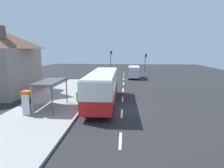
# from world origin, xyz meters

# --- Properties ---
(ground_plane) EXTENTS (56.00, 92.00, 0.04)m
(ground_plane) POSITION_xyz_m (0.00, 14.00, -0.02)
(ground_plane) COLOR #262628
(sidewalk_platform) EXTENTS (6.20, 30.00, 0.18)m
(sidewalk_platform) POSITION_xyz_m (-6.40, 2.00, 0.09)
(sidewalk_platform) COLOR #999993
(sidewalk_platform) RESTS_ON ground
(lane_stripe_seg_0) EXTENTS (0.16, 2.20, 0.01)m
(lane_stripe_seg_0) POSITION_xyz_m (0.25, -6.00, 0.01)
(lane_stripe_seg_0) COLOR silver
(lane_stripe_seg_0) RESTS_ON ground
(lane_stripe_seg_1) EXTENTS (0.16, 2.20, 0.01)m
(lane_stripe_seg_1) POSITION_xyz_m (0.25, -1.00, 0.01)
(lane_stripe_seg_1) COLOR silver
(lane_stripe_seg_1) RESTS_ON ground
(lane_stripe_seg_2) EXTENTS (0.16, 2.20, 0.01)m
(lane_stripe_seg_2) POSITION_xyz_m (0.25, 4.00, 0.01)
(lane_stripe_seg_2) COLOR silver
(lane_stripe_seg_2) RESTS_ON ground
(lane_stripe_seg_3) EXTENTS (0.16, 2.20, 0.01)m
(lane_stripe_seg_3) POSITION_xyz_m (0.25, 9.00, 0.01)
(lane_stripe_seg_3) COLOR silver
(lane_stripe_seg_3) RESTS_ON ground
(lane_stripe_seg_4) EXTENTS (0.16, 2.20, 0.01)m
(lane_stripe_seg_4) POSITION_xyz_m (0.25, 14.00, 0.01)
(lane_stripe_seg_4) COLOR silver
(lane_stripe_seg_4) RESTS_ON ground
(lane_stripe_seg_5) EXTENTS (0.16, 2.20, 0.01)m
(lane_stripe_seg_5) POSITION_xyz_m (0.25, 19.00, 0.01)
(lane_stripe_seg_5) COLOR silver
(lane_stripe_seg_5) RESTS_ON ground
(lane_stripe_seg_6) EXTENTS (0.16, 2.20, 0.01)m
(lane_stripe_seg_6) POSITION_xyz_m (0.25, 24.00, 0.01)
(lane_stripe_seg_6) COLOR silver
(lane_stripe_seg_6) RESTS_ON ground
(lane_stripe_seg_7) EXTENTS (0.16, 2.20, 0.01)m
(lane_stripe_seg_7) POSITION_xyz_m (0.25, 29.00, 0.01)
(lane_stripe_seg_7) COLOR silver
(lane_stripe_seg_7) RESTS_ON ground
(bus) EXTENTS (2.62, 11.03, 3.21)m
(bus) POSITION_xyz_m (-1.71, 2.04, 1.84)
(bus) COLOR red
(bus) RESTS_ON ground
(white_van) EXTENTS (2.20, 5.27, 2.30)m
(white_van) POSITION_xyz_m (2.20, 20.43, 1.34)
(white_van) COLOR silver
(white_van) RESTS_ON ground
(sedan_near) EXTENTS (2.00, 4.48, 1.52)m
(sedan_near) POSITION_xyz_m (2.30, 35.14, 0.79)
(sedan_near) COLOR #195933
(sedan_near) RESTS_ON ground
(ticket_machine) EXTENTS (0.66, 0.76, 1.94)m
(ticket_machine) POSITION_xyz_m (-7.39, -2.15, 1.17)
(ticket_machine) COLOR silver
(ticket_machine) RESTS_ON sidewalk_platform
(recycling_bin_green) EXTENTS (0.52, 0.52, 0.95)m
(recycling_bin_green) POSITION_xyz_m (-4.20, 2.04, 0.66)
(recycling_bin_green) COLOR green
(recycling_bin_green) RESTS_ON sidewalk_platform
(recycling_bin_red) EXTENTS (0.52, 0.52, 0.95)m
(recycling_bin_red) POSITION_xyz_m (-4.20, 2.74, 0.66)
(recycling_bin_red) COLOR red
(recycling_bin_red) RESTS_ON sidewalk_platform
(recycling_bin_yellow) EXTENTS (0.52, 0.52, 0.95)m
(recycling_bin_yellow) POSITION_xyz_m (-4.20, 3.44, 0.66)
(recycling_bin_yellow) COLOR yellow
(recycling_bin_yellow) RESTS_ON sidewalk_platform
(traffic_light_near_side) EXTENTS (0.49, 0.28, 4.59)m
(traffic_light_near_side) POSITION_xyz_m (5.50, 31.18, 3.07)
(traffic_light_near_side) COLOR #2D2D2D
(traffic_light_near_side) RESTS_ON ground
(traffic_light_far_side) EXTENTS (0.49, 0.28, 5.33)m
(traffic_light_far_side) POSITION_xyz_m (-3.10, 31.98, 3.52)
(traffic_light_far_side) COLOR #2D2D2D
(traffic_light_far_side) RESTS_ON ground
(bus_shelter) EXTENTS (1.80, 4.00, 2.50)m
(bus_shelter) POSITION_xyz_m (-6.41, -0.44, 2.10)
(bus_shelter) COLOR #4C4C51
(bus_shelter) RESTS_ON sidewalk_platform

